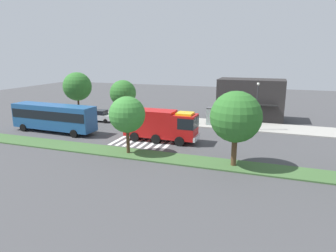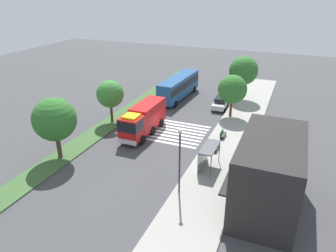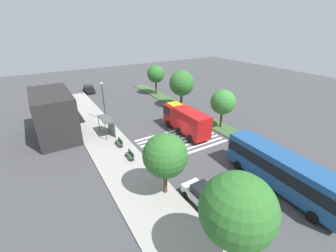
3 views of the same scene
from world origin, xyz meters
The scene contains 16 objects.
ground_plane centered at (0.00, 0.00, 0.00)m, with size 120.00×120.00×0.00m, color #424244.
sidewalk centered at (0.00, 8.88, 0.07)m, with size 60.00×5.54×0.14m, color #9E9B93.
median_strip centered at (0.00, -7.61, 0.07)m, with size 60.00×3.00×0.14m, color #3D6033.
crosswalk centered at (-0.48, 0.00, 0.01)m, with size 6.75×10.99×0.01m.
fire_truck centered at (1.54, -2.00, 2.07)m, with size 8.85×2.80×3.68m.
parked_car_west centered at (-11.30, 4.91, 0.89)m, with size 4.35×2.15×1.75m.
transit_bus centered at (-13.38, -2.75, 2.16)m, with size 11.94×3.25×3.64m.
bus_stop_shelter centered at (6.47, 7.72, 1.89)m, with size 3.50×1.40×2.46m.
bench_near_shelter centered at (2.47, 7.70, 0.59)m, with size 1.60×0.50×0.90m.
bench_west_of_shelter centered at (-1.13, 7.70, 0.59)m, with size 1.60×0.50×0.90m.
street_lamp centered at (11.60, 6.71, 3.86)m, with size 0.36×0.36×6.32m.
storefront_building centered at (10.24, 14.13, 3.15)m, with size 9.96×5.78×6.30m.
sidewalk_tree_far_west centered at (-16.58, 7.11, 4.91)m, with size 4.60×4.60×7.08m.
sidewalk_tree_west centered at (-8.32, 7.11, 4.17)m, with size 4.04×4.04×6.07m.
median_tree_far_west centered at (-0.12, -7.61, 4.15)m, with size 3.67×3.67×5.86m.
median_tree_west centered at (10.61, -7.61, 4.65)m, with size 4.60×4.60×6.83m.
Camera 2 is at (34.02, 14.87, 17.46)m, focal length 33.70 mm.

